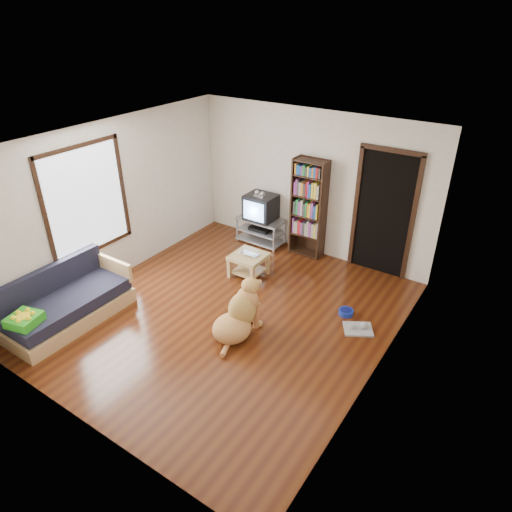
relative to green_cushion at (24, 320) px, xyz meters
The scene contains 18 objects.
ground 2.76m from the green_cushion, 50.00° to the left, with size 5.00×5.00×0.00m, color #50240D.
ceiling 3.45m from the green_cushion, 50.00° to the left, with size 5.00×5.00×0.00m, color white.
wall_back 4.98m from the green_cushion, 69.11° to the left, with size 4.50×4.50×0.00m, color silver.
wall_front 1.98m from the green_cushion, 13.33° to the right, with size 4.50×4.50×0.00m, color silver.
wall_left 2.30m from the green_cushion, 103.48° to the left, with size 5.00×5.00×0.00m, color silver.
wall_right 4.58m from the green_cushion, 27.54° to the left, with size 5.00×5.00×0.00m, color silver.
green_cushion is the anchor object (origin of this frame).
laptop 3.43m from the green_cushion, 66.65° to the left, with size 0.33×0.21×0.03m, color silver.
dog_bowl 4.46m from the green_cushion, 43.73° to the left, with size 0.22×0.22×0.08m, color navy.
grey_rag 4.52m from the green_cushion, 38.79° to the left, with size 0.40×0.32×0.03m, color #9E9E9E.
window 1.95m from the green_cushion, 106.97° to the left, with size 0.03×1.46×1.70m.
doorway 5.56m from the green_cushion, 55.82° to the left, with size 1.03×0.05×2.19m.
tv_stand 4.42m from the green_cushion, 78.91° to the left, with size 0.90×0.45×0.50m.
crt_tv 4.45m from the green_cushion, 78.96° to the left, with size 0.55×0.52×0.58m.
bookshelf 4.81m from the green_cushion, 67.88° to the left, with size 0.60×0.30×1.80m.
sofa 0.75m from the green_cushion, 99.97° to the left, with size 0.80×1.80×0.80m.
coffee_table 3.47m from the green_cushion, 66.84° to the left, with size 0.55×0.55×0.40m.
dog 2.81m from the green_cushion, 40.60° to the left, with size 0.61×1.03×0.83m.
Camera 1 is at (3.42, -4.38, 4.10)m, focal length 32.00 mm.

